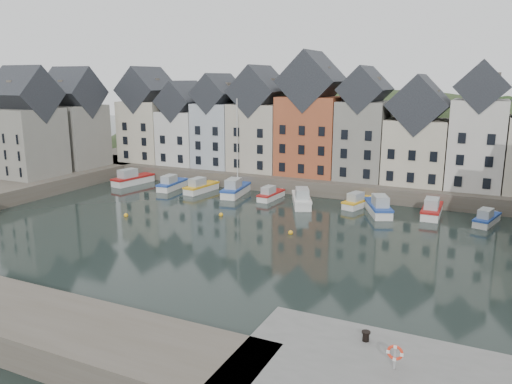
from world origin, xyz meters
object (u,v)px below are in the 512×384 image
Objects in this scene: boat_a at (132,179)px; mooring_bollard at (366,336)px; life_ring_post at (395,353)px; boat_d at (235,189)px.

boat_a is 13.01× the size of mooring_bollard.
mooring_bollard is 2.86m from life_ring_post.
mooring_bollard is (44.06, -34.72, 1.51)m from boat_a.
life_ring_post is at bearing -29.09° from boat_a.
boat_a is 5.60× the size of life_ring_post.
boat_d is 43.90m from mooring_bollard.
mooring_bollard is at bearing -60.84° from boat_d.
life_ring_post is at bearing -47.84° from mooring_bollard.
mooring_bollard is 0.43× the size of life_ring_post.
boat_d is 24.01× the size of mooring_bollard.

